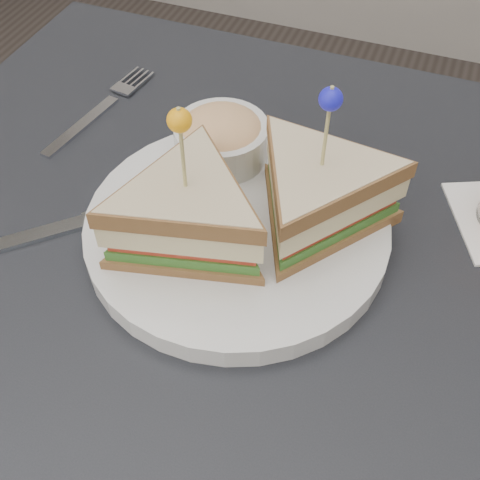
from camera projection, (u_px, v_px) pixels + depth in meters
name	position (u px, v px, depth m)	size (l,w,h in m)	color
table	(227.00, 329.00, 0.59)	(0.80, 0.80, 0.75)	black
plate_meal	(246.00, 202.00, 0.54)	(0.35, 0.35, 0.17)	silver
cutlery_fork	(104.00, 106.00, 0.71)	(0.05, 0.19, 0.01)	silver
cutlery_knife	(94.00, 219.00, 0.58)	(0.17, 0.16, 0.01)	silver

